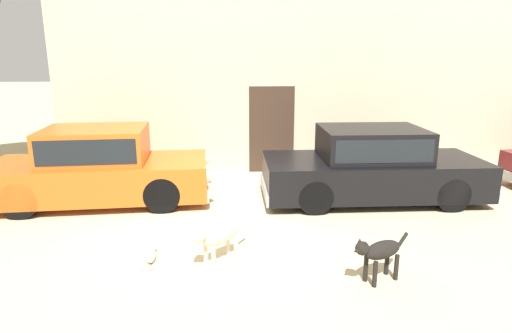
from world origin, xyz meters
TOP-DOWN VIEW (x-y plane):
  - ground_plane at (0.00, 0.00)m, footprint 80.00×80.00m
  - parked_sedan_nearest at (-2.24, 1.08)m, footprint 4.35×1.92m
  - parked_sedan_second at (3.12, 0.89)m, footprint 4.43×1.79m
  - stray_dog_spotted at (0.10, -1.66)m, footprint 0.84×0.82m
  - stray_dog_tan at (2.17, -2.33)m, footprint 0.87×0.47m
  - stray_cat at (-0.85, -1.50)m, footprint 0.22×0.61m

SIDE VIEW (x-z plane):
  - ground_plane at x=0.00m, z-range 0.00..0.00m
  - stray_cat at x=-0.85m, z-range -0.01..0.15m
  - stray_dog_spotted at x=0.10m, z-range 0.08..0.72m
  - stray_dog_tan at x=2.17m, z-range 0.09..0.74m
  - parked_sedan_second at x=3.12m, z-range -0.01..1.44m
  - parked_sedan_nearest at x=-2.24m, z-range -0.02..1.46m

